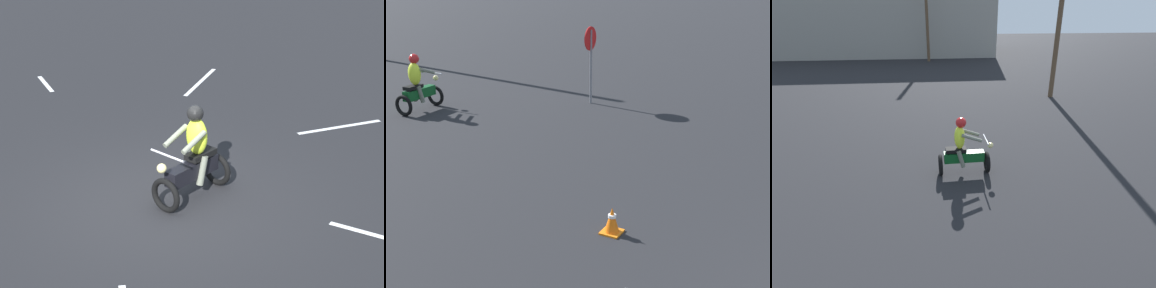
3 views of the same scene
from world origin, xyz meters
The scene contains 3 objects.
motorcycle_rider_background centered at (4.90, 13.14, 0.73)m, with size 1.52×0.70×1.66m.
stop_sign centered at (8.08, 9.26, 1.63)m, with size 0.70×0.08×2.30m.
traffic_cone_far_left centered at (1.00, 5.14, 0.22)m, with size 0.32×0.32×0.45m.
Camera 2 is at (-5.93, 1.91, 4.16)m, focal length 50.00 mm.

